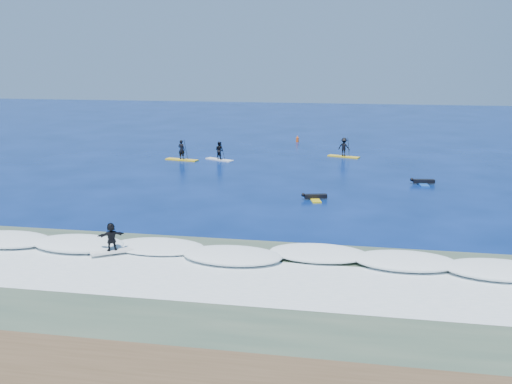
% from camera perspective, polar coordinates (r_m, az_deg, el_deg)
% --- Properties ---
extents(ground, '(160.00, 160.00, 0.00)m').
position_cam_1_polar(ground, '(37.30, -0.37, -1.14)').
color(ground, '#031644').
rests_on(ground, ground).
extents(shallow_water, '(90.00, 13.00, 0.01)m').
position_cam_1_polar(shallow_water, '(24.38, -6.47, -9.39)').
color(shallow_water, '#344738').
rests_on(shallow_water, ground).
extents(breaking_wave, '(40.00, 6.00, 0.30)m').
position_cam_1_polar(breaking_wave, '(27.97, -4.14, -6.27)').
color(breaking_wave, white).
rests_on(breaking_wave, ground).
extents(whitewater, '(34.00, 5.00, 0.02)m').
position_cam_1_polar(whitewater, '(25.26, -5.82, -8.54)').
color(whitewater, silver).
rests_on(whitewater, ground).
extents(sup_paddler_left, '(3.20, 1.40, 2.18)m').
position_cam_1_polar(sup_paddler_left, '(52.92, -7.45, 3.90)').
color(sup_paddler_left, yellow).
rests_on(sup_paddler_left, ground).
extents(sup_paddler_center, '(2.85, 1.88, 1.99)m').
position_cam_1_polar(sup_paddler_center, '(52.60, -3.68, 3.99)').
color(sup_paddler_center, silver).
rests_on(sup_paddler_center, ground).
extents(sup_paddler_right, '(3.13, 1.70, 2.14)m').
position_cam_1_polar(sup_paddler_right, '(54.73, 8.79, 4.33)').
color(sup_paddler_right, gold).
rests_on(sup_paddler_right, ground).
extents(prone_paddler_near, '(1.73, 2.27, 0.46)m').
position_cam_1_polar(prone_paddler_near, '(38.50, 5.85, -0.51)').
color(prone_paddler_near, yellow).
rests_on(prone_paddler_near, ground).
extents(prone_paddler_far, '(1.84, 2.36, 0.48)m').
position_cam_1_polar(prone_paddler_far, '(44.59, 16.31, 0.97)').
color(prone_paddler_far, '#164BA8').
rests_on(prone_paddler_far, ground).
extents(wave_surfer, '(2.05, 1.59, 1.50)m').
position_cam_1_polar(wave_surfer, '(28.44, -14.26, -4.54)').
color(wave_surfer, silver).
rests_on(wave_surfer, breaking_wave).
extents(marker_buoy, '(0.32, 0.32, 0.76)m').
position_cam_1_polar(marker_buoy, '(63.71, 4.16, 5.29)').
color(marker_buoy, '#D74C13').
rests_on(marker_buoy, ground).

